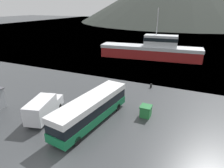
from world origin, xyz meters
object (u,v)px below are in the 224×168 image
at_px(delivery_van, 44,107).
at_px(storage_bin, 146,111).
at_px(tour_bus, 91,109).
at_px(fishing_boat, 152,49).

relative_size(delivery_van, storage_bin, 4.67).
bearing_deg(storage_bin, tour_bus, -144.24).
xyz_separation_m(tour_bus, fishing_boat, (-0.90, 31.08, 0.50)).
bearing_deg(fishing_boat, delivery_van, 165.93).
distance_m(fishing_boat, storage_bin, 28.08).
distance_m(tour_bus, storage_bin, 6.42).
bearing_deg(tour_bus, delivery_van, -159.36).
height_order(delivery_van, fishing_boat, fishing_boat).
distance_m(tour_bus, fishing_boat, 31.10).
bearing_deg(tour_bus, fishing_boat, 98.78).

